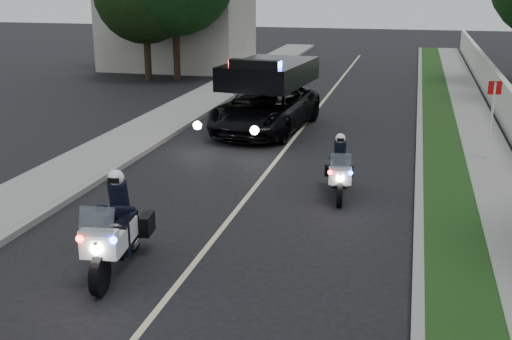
% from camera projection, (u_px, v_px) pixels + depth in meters
% --- Properties ---
extents(ground, '(120.00, 120.00, 0.00)m').
position_uv_depth(ground, '(189.00, 271.00, 11.58)').
color(ground, black).
rests_on(ground, ground).
extents(curb_right, '(0.20, 60.00, 0.15)m').
position_uv_depth(curb_right, '(419.00, 146.00, 19.88)').
color(curb_right, gray).
rests_on(curb_right, ground).
extents(grass_verge, '(1.20, 60.00, 0.16)m').
position_uv_depth(grass_verge, '(442.00, 148.00, 19.72)').
color(grass_verge, '#193814').
rests_on(grass_verge, ground).
extents(sidewalk_right, '(1.40, 60.00, 0.16)m').
position_uv_depth(sidewalk_right, '(486.00, 150.00, 19.41)').
color(sidewalk_right, gray).
rests_on(sidewalk_right, ground).
extents(curb_left, '(0.20, 60.00, 0.15)m').
position_uv_depth(curb_left, '(176.00, 132.00, 21.79)').
color(curb_left, gray).
rests_on(curb_left, ground).
extents(sidewalk_left, '(2.00, 60.00, 0.16)m').
position_uv_depth(sidewalk_left, '(146.00, 130.00, 22.04)').
color(sidewalk_left, gray).
rests_on(sidewalk_left, ground).
extents(building_far, '(8.00, 6.00, 7.00)m').
position_uv_depth(building_far, '(178.00, 8.00, 37.01)').
color(building_far, '#A8A396').
rests_on(building_far, ground).
extents(lane_marking, '(0.12, 50.00, 0.01)m').
position_uv_depth(lane_marking, '(292.00, 141.00, 20.86)').
color(lane_marking, '#BFB78C').
rests_on(lane_marking, ground).
extents(police_moto_left, '(1.06, 2.31, 1.89)m').
position_uv_depth(police_moto_left, '(119.00, 270.00, 11.62)').
color(police_moto_left, white).
rests_on(police_moto_left, ground).
extents(police_moto_right, '(0.89, 1.90, 1.56)m').
position_uv_depth(police_moto_right, '(338.00, 196.00, 15.59)').
color(police_moto_right, silver).
rests_on(police_moto_right, ground).
extents(police_suv, '(3.28, 6.00, 2.79)m').
position_uv_depth(police_suv, '(265.00, 130.00, 22.34)').
color(police_suv, black).
rests_on(police_suv, ground).
extents(bicycle, '(0.63, 1.65, 0.85)m').
position_uv_depth(bicycle, '(257.00, 101.00, 27.70)').
color(bicycle, black).
rests_on(bicycle, ground).
extents(cyclist, '(0.64, 0.45, 1.73)m').
position_uv_depth(cyclist, '(257.00, 101.00, 27.70)').
color(cyclist, black).
rests_on(cyclist, ground).
extents(sign_post, '(0.47, 0.47, 2.50)m').
position_uv_depth(sign_post, '(486.00, 164.00, 18.25)').
color(sign_post, '#AB0F0C').
rests_on(sign_post, ground).
extents(tree_left_near, '(8.13, 8.13, 10.55)m').
position_uv_depth(tree_left_near, '(178.00, 80.00, 33.39)').
color(tree_left_near, '#133A13').
rests_on(tree_left_near, ground).
extents(tree_left_far, '(6.30, 6.30, 8.75)m').
position_uv_depth(tree_left_far, '(149.00, 80.00, 33.36)').
color(tree_left_far, black).
rests_on(tree_left_far, ground).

